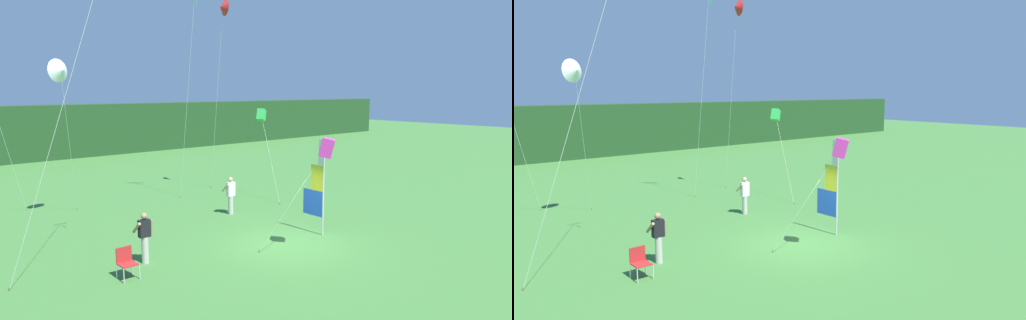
% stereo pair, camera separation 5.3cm
% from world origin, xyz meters
% --- Properties ---
extents(ground_plane, '(120.00, 120.00, 0.00)m').
position_xyz_m(ground_plane, '(0.00, 0.00, 0.00)').
color(ground_plane, '#3D7533').
extents(distant_treeline, '(80.00, 2.40, 4.19)m').
position_xyz_m(distant_treeline, '(0.00, 26.88, 2.10)').
color(distant_treeline, '#1E421E').
rests_on(distant_treeline, ground).
extents(banner_flag, '(0.06, 1.03, 3.66)m').
position_xyz_m(banner_flag, '(1.75, 0.27, 1.75)').
color(banner_flag, '#B7B7BC').
rests_on(banner_flag, ground).
extents(person_near_banner, '(0.55, 0.48, 1.62)m').
position_xyz_m(person_near_banner, '(-4.63, 1.66, 0.86)').
color(person_near_banner, '#B7B2A3').
rests_on(person_near_banner, ground).
extents(person_mid_field, '(0.55, 0.48, 1.63)m').
position_xyz_m(person_mid_field, '(0.96, 4.56, 0.87)').
color(person_mid_field, '#B7B2A3').
rests_on(person_mid_field, ground).
extents(folding_chair, '(0.51, 0.51, 0.89)m').
position_xyz_m(folding_chair, '(-5.58, 0.96, 0.51)').
color(folding_chair, '#BCBCC1').
rests_on(folding_chair, ground).
extents(kite_white_delta_0, '(1.51, 2.26, 6.60)m').
position_xyz_m(kite_white_delta_0, '(-4.87, 7.73, 6.11)').
color(kite_white_delta_0, brown).
rests_on(kite_white_delta_0, ground).
extents(kite_magenta_box_2, '(1.87, 1.87, 3.88)m').
position_xyz_m(kite_magenta_box_2, '(0.23, -1.45, 3.52)').
color(kite_magenta_box_2, brown).
rests_on(kite_magenta_box_2, ground).
extents(kite_green_box_3, '(0.96, 2.36, 4.45)m').
position_xyz_m(kite_green_box_3, '(4.42, 6.49, 4.10)').
color(kite_green_box_3, brown).
rests_on(kite_green_box_3, ground).
extents(kite_red_delta_6, '(0.53, 2.04, 9.81)m').
position_xyz_m(kite_red_delta_6, '(3.20, 8.02, 9.36)').
color(kite_red_delta_6, brown).
rests_on(kite_red_delta_6, ground).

